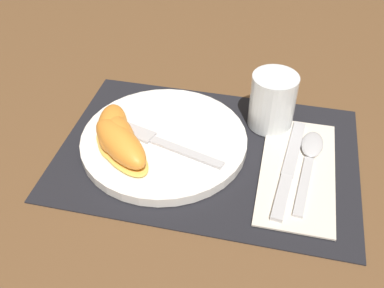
{
  "coord_description": "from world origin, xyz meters",
  "views": [
    {
      "loc": [
        0.09,
        -0.51,
        0.49
      ],
      "look_at": [
        -0.02,
        -0.01,
        0.02
      ],
      "focal_mm": 42.0,
      "sensor_mm": 36.0,
      "label": 1
    }
  ],
  "objects_px": {
    "spoon": "(310,155)",
    "citrus_wedge_0": "(113,129)",
    "plate": "(164,142)",
    "juice_glass": "(272,104)",
    "citrus_wedge_1": "(119,140)",
    "citrus_wedge_2": "(120,144)",
    "knife": "(289,169)",
    "fork": "(156,141)"
  },
  "relations": [
    {
      "from": "spoon",
      "to": "citrus_wedge_0",
      "type": "distance_m",
      "value": 0.31
    },
    {
      "from": "plate",
      "to": "juice_glass",
      "type": "relative_size",
      "value": 2.82
    },
    {
      "from": "juice_glass",
      "to": "citrus_wedge_1",
      "type": "xyz_separation_m",
      "value": [
        -0.22,
        -0.13,
        -0.01
      ]
    },
    {
      "from": "plate",
      "to": "juice_glass",
      "type": "distance_m",
      "value": 0.19
    },
    {
      "from": "plate",
      "to": "citrus_wedge_2",
      "type": "bearing_deg",
      "value": -137.5
    },
    {
      "from": "plate",
      "to": "citrus_wedge_0",
      "type": "xyz_separation_m",
      "value": [
        -0.08,
        -0.01,
        0.02
      ]
    },
    {
      "from": "knife",
      "to": "plate",
      "type": "bearing_deg",
      "value": 175.36
    },
    {
      "from": "citrus_wedge_0",
      "to": "citrus_wedge_2",
      "type": "height_order",
      "value": "citrus_wedge_2"
    },
    {
      "from": "juice_glass",
      "to": "knife",
      "type": "xyz_separation_m",
      "value": [
        0.04,
        -0.11,
        -0.03
      ]
    },
    {
      "from": "citrus_wedge_0",
      "to": "citrus_wedge_1",
      "type": "xyz_separation_m",
      "value": [
        0.02,
        -0.02,
        0.0
      ]
    },
    {
      "from": "plate",
      "to": "fork",
      "type": "distance_m",
      "value": 0.02
    },
    {
      "from": "citrus_wedge_0",
      "to": "fork",
      "type": "bearing_deg",
      "value": 1.27
    },
    {
      "from": "knife",
      "to": "citrus_wedge_0",
      "type": "xyz_separation_m",
      "value": [
        -0.28,
        0.0,
        0.03
      ]
    },
    {
      "from": "spoon",
      "to": "citrus_wedge_0",
      "type": "xyz_separation_m",
      "value": [
        -0.31,
        -0.04,
        0.02
      ]
    },
    {
      "from": "juice_glass",
      "to": "fork",
      "type": "xyz_separation_m",
      "value": [
        -0.17,
        -0.11,
        -0.02
      ]
    },
    {
      "from": "citrus_wedge_1",
      "to": "spoon",
      "type": "bearing_deg",
      "value": 11.58
    },
    {
      "from": "spoon",
      "to": "fork",
      "type": "bearing_deg",
      "value": -171.93
    },
    {
      "from": "knife",
      "to": "citrus_wedge_2",
      "type": "xyz_separation_m",
      "value": [
        -0.25,
        -0.03,
        0.03
      ]
    },
    {
      "from": "juice_glass",
      "to": "knife",
      "type": "bearing_deg",
      "value": -70.56
    },
    {
      "from": "juice_glass",
      "to": "fork",
      "type": "distance_m",
      "value": 0.2
    },
    {
      "from": "citrus_wedge_2",
      "to": "knife",
      "type": "bearing_deg",
      "value": 7.3
    },
    {
      "from": "spoon",
      "to": "citrus_wedge_0",
      "type": "height_order",
      "value": "citrus_wedge_0"
    },
    {
      "from": "plate",
      "to": "juice_glass",
      "type": "bearing_deg",
      "value": 30.49
    },
    {
      "from": "citrus_wedge_1",
      "to": "plate",
      "type": "bearing_deg",
      "value": 32.75
    },
    {
      "from": "knife",
      "to": "citrus_wedge_0",
      "type": "height_order",
      "value": "citrus_wedge_0"
    },
    {
      "from": "plate",
      "to": "citrus_wedge_1",
      "type": "xyz_separation_m",
      "value": [
        -0.06,
        -0.04,
        0.03
      ]
    },
    {
      "from": "spoon",
      "to": "citrus_wedge_2",
      "type": "distance_m",
      "value": 0.29
    },
    {
      "from": "citrus_wedge_1",
      "to": "juice_glass",
      "type": "bearing_deg",
      "value": 31.11
    },
    {
      "from": "spoon",
      "to": "citrus_wedge_1",
      "type": "bearing_deg",
      "value": -168.42
    },
    {
      "from": "fork",
      "to": "citrus_wedge_2",
      "type": "relative_size",
      "value": 1.48
    },
    {
      "from": "juice_glass",
      "to": "citrus_wedge_2",
      "type": "xyz_separation_m",
      "value": [
        -0.21,
        -0.14,
        -0.01
      ]
    },
    {
      "from": "fork",
      "to": "plate",
      "type": "bearing_deg",
      "value": 55.62
    },
    {
      "from": "citrus_wedge_1",
      "to": "citrus_wedge_2",
      "type": "relative_size",
      "value": 0.91
    },
    {
      "from": "juice_glass",
      "to": "fork",
      "type": "height_order",
      "value": "juice_glass"
    },
    {
      "from": "spoon",
      "to": "citrus_wedge_2",
      "type": "relative_size",
      "value": 1.37
    },
    {
      "from": "fork",
      "to": "citrus_wedge_0",
      "type": "bearing_deg",
      "value": -178.73
    },
    {
      "from": "citrus_wedge_1",
      "to": "citrus_wedge_0",
      "type": "bearing_deg",
      "value": 129.69
    },
    {
      "from": "juice_glass",
      "to": "citrus_wedge_1",
      "type": "height_order",
      "value": "juice_glass"
    },
    {
      "from": "fork",
      "to": "citrus_wedge_1",
      "type": "bearing_deg",
      "value": -153.19
    },
    {
      "from": "plate",
      "to": "citrus_wedge_2",
      "type": "xyz_separation_m",
      "value": [
        -0.05,
        -0.05,
        0.03
      ]
    },
    {
      "from": "citrus_wedge_0",
      "to": "citrus_wedge_1",
      "type": "bearing_deg",
      "value": -50.31
    },
    {
      "from": "juice_glass",
      "to": "knife",
      "type": "height_order",
      "value": "juice_glass"
    }
  ]
}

